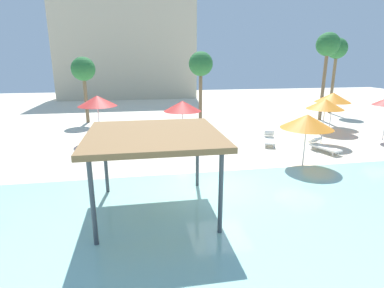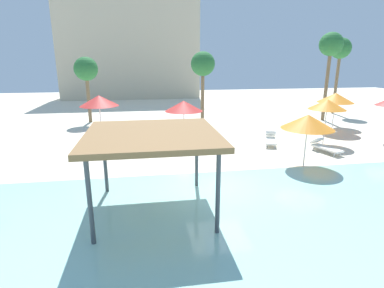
{
  "view_description": "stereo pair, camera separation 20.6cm",
  "coord_description": "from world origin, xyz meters",
  "px_view_note": "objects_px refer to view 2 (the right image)",
  "views": [
    {
      "loc": [
        -3.19,
        -11.51,
        5.14
      ],
      "look_at": [
        -0.83,
        2.0,
        1.3
      ],
      "focal_mm": 28.5,
      "sensor_mm": 36.0,
      "label": 1
    },
    {
      "loc": [
        -2.99,
        -11.54,
        5.14
      ],
      "look_at": [
        -0.83,
        2.0,
        1.3
      ],
      "focal_mm": 28.5,
      "sensor_mm": 36.0,
      "label": 2
    }
  ],
  "objects_px": {
    "shade_pavilion": "(152,137)",
    "beach_umbrella_orange_0": "(308,122)",
    "palm_tree_3": "(203,65)",
    "lounge_chair_1": "(324,146)",
    "lounge_chair_2": "(185,142)",
    "beach_umbrella_red_7": "(99,101)",
    "palm_tree_0": "(331,47)",
    "beach_umbrella_orange_1": "(327,104)",
    "palm_tree_1": "(86,70)",
    "beach_umbrella_orange_6": "(336,98)",
    "beach_umbrella_red_2": "(184,106)",
    "lounge_chair_3": "(271,139)",
    "palm_tree_2": "(340,50)"
  },
  "relations": [
    {
      "from": "beach_umbrella_orange_6",
      "to": "lounge_chair_2",
      "type": "distance_m",
      "value": 11.66
    },
    {
      "from": "beach_umbrella_red_2",
      "to": "palm_tree_1",
      "type": "relative_size",
      "value": 0.49
    },
    {
      "from": "lounge_chair_3",
      "to": "palm_tree_0",
      "type": "xyz_separation_m",
      "value": [
        7.6,
        6.65,
        5.76
      ]
    },
    {
      "from": "beach_umbrella_red_2",
      "to": "shade_pavilion",
      "type": "bearing_deg",
      "value": -103.92
    },
    {
      "from": "lounge_chair_2",
      "to": "palm_tree_1",
      "type": "distance_m",
      "value": 11.86
    },
    {
      "from": "palm_tree_0",
      "to": "palm_tree_2",
      "type": "height_order",
      "value": "palm_tree_0"
    },
    {
      "from": "lounge_chair_1",
      "to": "lounge_chair_3",
      "type": "distance_m",
      "value": 3.13
    },
    {
      "from": "beach_umbrella_red_7",
      "to": "lounge_chair_2",
      "type": "distance_m",
      "value": 6.13
    },
    {
      "from": "beach_umbrella_red_2",
      "to": "lounge_chair_3",
      "type": "distance_m",
      "value": 5.81
    },
    {
      "from": "lounge_chair_1",
      "to": "palm_tree_3",
      "type": "bearing_deg",
      "value": -166.35
    },
    {
      "from": "shade_pavilion",
      "to": "beach_umbrella_orange_6",
      "type": "relative_size",
      "value": 1.54
    },
    {
      "from": "palm_tree_3",
      "to": "lounge_chair_1",
      "type": "bearing_deg",
      "value": -59.3
    },
    {
      "from": "palm_tree_3",
      "to": "beach_umbrella_orange_6",
      "type": "bearing_deg",
      "value": -26.49
    },
    {
      "from": "shade_pavilion",
      "to": "palm_tree_3",
      "type": "xyz_separation_m",
      "value": [
        4.5,
        14.44,
        2.0
      ]
    },
    {
      "from": "beach_umbrella_orange_6",
      "to": "palm_tree_1",
      "type": "bearing_deg",
      "value": 160.37
    },
    {
      "from": "beach_umbrella_red_2",
      "to": "lounge_chair_2",
      "type": "bearing_deg",
      "value": -95.7
    },
    {
      "from": "shade_pavilion",
      "to": "lounge_chair_2",
      "type": "height_order",
      "value": "shade_pavilion"
    },
    {
      "from": "shade_pavilion",
      "to": "beach_umbrella_red_2",
      "type": "xyz_separation_m",
      "value": [
        2.27,
        9.15,
        -0.36
      ]
    },
    {
      "from": "beach_umbrella_orange_0",
      "to": "palm_tree_1",
      "type": "distance_m",
      "value": 17.99
    },
    {
      "from": "beach_umbrella_orange_6",
      "to": "shade_pavilion",
      "type": "bearing_deg",
      "value": -142.93
    },
    {
      "from": "beach_umbrella_orange_1",
      "to": "lounge_chair_2",
      "type": "height_order",
      "value": "beach_umbrella_orange_1"
    },
    {
      "from": "beach_umbrella_red_7",
      "to": "palm_tree_0",
      "type": "height_order",
      "value": "palm_tree_0"
    },
    {
      "from": "beach_umbrella_orange_1",
      "to": "palm_tree_2",
      "type": "distance_m",
      "value": 12.8
    },
    {
      "from": "beach_umbrella_red_2",
      "to": "lounge_chair_3",
      "type": "relative_size",
      "value": 1.32
    },
    {
      "from": "lounge_chair_3",
      "to": "palm_tree_3",
      "type": "bearing_deg",
      "value": -135.27
    },
    {
      "from": "beach_umbrella_red_2",
      "to": "palm_tree_0",
      "type": "xyz_separation_m",
      "value": [
        12.82,
        5.0,
        3.81
      ]
    },
    {
      "from": "beach_umbrella_orange_1",
      "to": "palm_tree_2",
      "type": "relative_size",
      "value": 0.39
    },
    {
      "from": "beach_umbrella_orange_1",
      "to": "palm_tree_1",
      "type": "relative_size",
      "value": 0.52
    },
    {
      "from": "lounge_chair_2",
      "to": "palm_tree_0",
      "type": "bearing_deg",
      "value": 141.07
    },
    {
      "from": "palm_tree_0",
      "to": "lounge_chair_2",
      "type": "bearing_deg",
      "value": -153.27
    },
    {
      "from": "palm_tree_0",
      "to": "palm_tree_3",
      "type": "distance_m",
      "value": 10.69
    },
    {
      "from": "palm_tree_0",
      "to": "palm_tree_2",
      "type": "bearing_deg",
      "value": 45.84
    },
    {
      "from": "palm_tree_2",
      "to": "beach_umbrella_orange_6",
      "type": "bearing_deg",
      "value": -123.52
    },
    {
      "from": "beach_umbrella_red_2",
      "to": "lounge_chair_1",
      "type": "bearing_deg",
      "value": -26.02
    },
    {
      "from": "beach_umbrella_red_2",
      "to": "palm_tree_2",
      "type": "xyz_separation_m",
      "value": [
        15.75,
        8.01,
        3.61
      ]
    },
    {
      "from": "lounge_chair_3",
      "to": "palm_tree_3",
      "type": "relative_size",
      "value": 0.35
    },
    {
      "from": "beach_umbrella_orange_6",
      "to": "palm_tree_2",
      "type": "bearing_deg",
      "value": 56.48
    },
    {
      "from": "palm_tree_0",
      "to": "palm_tree_2",
      "type": "distance_m",
      "value": 4.2
    },
    {
      "from": "beach_umbrella_orange_6",
      "to": "palm_tree_2",
      "type": "relative_size",
      "value": 0.4
    },
    {
      "from": "beach_umbrella_orange_0",
      "to": "palm_tree_0",
      "type": "xyz_separation_m",
      "value": [
        7.61,
        10.74,
        3.84
      ]
    },
    {
      "from": "beach_umbrella_red_7",
      "to": "palm_tree_0",
      "type": "xyz_separation_m",
      "value": [
        18.1,
        4.05,
        3.49
      ]
    },
    {
      "from": "lounge_chair_1",
      "to": "lounge_chair_3",
      "type": "relative_size",
      "value": 1.0
    },
    {
      "from": "shade_pavilion",
      "to": "beach_umbrella_red_2",
      "type": "distance_m",
      "value": 9.43
    },
    {
      "from": "beach_umbrella_red_2",
      "to": "lounge_chair_2",
      "type": "height_order",
      "value": "beach_umbrella_red_2"
    },
    {
      "from": "beach_umbrella_orange_6",
      "to": "lounge_chair_1",
      "type": "xyz_separation_m",
      "value": [
        -3.46,
        -4.61,
        -2.14
      ]
    },
    {
      "from": "beach_umbrella_orange_6",
      "to": "palm_tree_0",
      "type": "bearing_deg",
      "value": 66.49
    },
    {
      "from": "lounge_chair_1",
      "to": "lounge_chair_2",
      "type": "xyz_separation_m",
      "value": [
        -7.73,
        2.17,
        0.0
      ]
    },
    {
      "from": "beach_umbrella_orange_0",
      "to": "beach_umbrella_red_7",
      "type": "height_order",
      "value": "beach_umbrella_red_7"
    },
    {
      "from": "beach_umbrella_orange_0",
      "to": "lounge_chair_2",
      "type": "height_order",
      "value": "beach_umbrella_orange_0"
    },
    {
      "from": "shade_pavilion",
      "to": "beach_umbrella_orange_0",
      "type": "distance_m",
      "value": 8.23
    }
  ]
}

